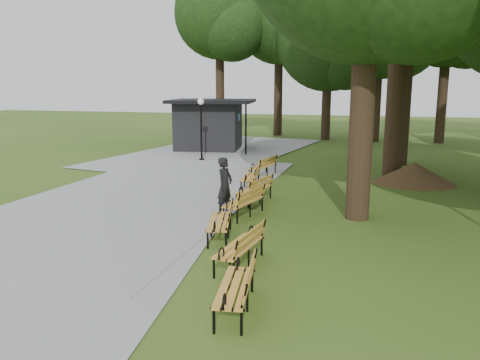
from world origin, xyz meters
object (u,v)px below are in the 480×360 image
(kiosk, at_px, (209,125))
(bench_5, at_px, (250,177))
(bench_6, at_px, (263,166))
(bench_3, at_px, (244,202))
(bench_4, at_px, (254,189))
(dirt_mound, at_px, (414,173))
(bench_0, at_px, (235,287))
(bench_1, at_px, (239,247))
(bench_2, at_px, (219,222))
(lamp_post, at_px, (201,116))
(person, at_px, (225,186))

(kiosk, height_order, bench_5, kiosk)
(kiosk, xyz_separation_m, bench_6, (5.01, -7.67, -1.06))
(bench_3, height_order, bench_4, same)
(dirt_mound, height_order, bench_0, bench_0)
(bench_4, bearing_deg, bench_3, 17.38)
(bench_1, bearing_deg, dirt_mound, 164.44)
(bench_4, bearing_deg, bench_2, 14.57)
(dirt_mound, relative_size, bench_5, 1.42)
(bench_4, height_order, bench_5, same)
(dirt_mound, bearing_deg, bench_5, -157.23)
(lamp_post, xyz_separation_m, bench_6, (3.99, -3.46, -1.85))
(person, xyz_separation_m, kiosk, (-5.18, 13.81, 0.64))
(bench_2, relative_size, bench_6, 1.00)
(person, xyz_separation_m, dirt_mound, (5.97, 6.23, -0.44))
(lamp_post, xyz_separation_m, bench_3, (4.79, -9.75, -1.85))
(bench_0, xyz_separation_m, bench_5, (-2.15, 9.83, 0.00))
(dirt_mound, relative_size, bench_4, 1.42)
(person, height_order, lamp_post, lamp_post)
(bench_5, bearing_deg, bench_1, 5.89)
(bench_1, bearing_deg, person, -151.62)
(bench_4, bearing_deg, bench_0, 25.05)
(person, xyz_separation_m, bench_0, (2.03, -6.16, -0.43))
(person, distance_m, bench_4, 1.75)
(bench_3, distance_m, bench_6, 6.34)
(dirt_mound, bearing_deg, bench_6, -179.19)
(bench_5, bearing_deg, bench_0, 6.06)
(bench_4, relative_size, bench_5, 1.00)
(lamp_post, relative_size, bench_4, 1.68)
(bench_4, bearing_deg, kiosk, -140.79)
(kiosk, bearing_deg, bench_5, -70.93)
(kiosk, xyz_separation_m, bench_2, (5.75, -16.17, -1.06))
(person, xyz_separation_m, bench_2, (0.56, -2.36, -0.43))
(lamp_post, height_order, dirt_mound, lamp_post)
(bench_2, height_order, bench_3, same)
(person, relative_size, bench_4, 0.91)
(dirt_mound, distance_m, bench_1, 11.23)
(dirt_mound, height_order, bench_6, bench_6)
(person, bearing_deg, bench_1, -145.64)
(bench_0, height_order, bench_6, same)
(bench_1, xyz_separation_m, bench_5, (-1.68, 7.78, 0.00))
(kiosk, distance_m, bench_0, 21.26)
(bench_1, distance_m, bench_3, 4.06)
(kiosk, xyz_separation_m, dirt_mound, (11.15, -7.58, -1.07))
(dirt_mound, bearing_deg, kiosk, 145.79)
(bench_0, bearing_deg, bench_6, -177.53)
(dirt_mound, xyz_separation_m, bench_0, (-3.94, -12.39, 0.01))
(bench_1, height_order, bench_3, same)
(bench_1, relative_size, bench_5, 1.00)
(dirt_mound, distance_m, bench_6, 6.14)
(dirt_mound, xyz_separation_m, bench_6, (-6.14, -0.09, 0.01))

